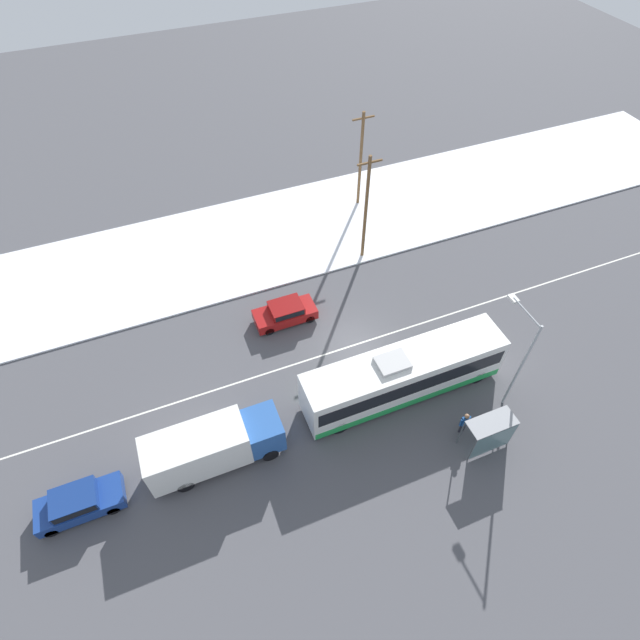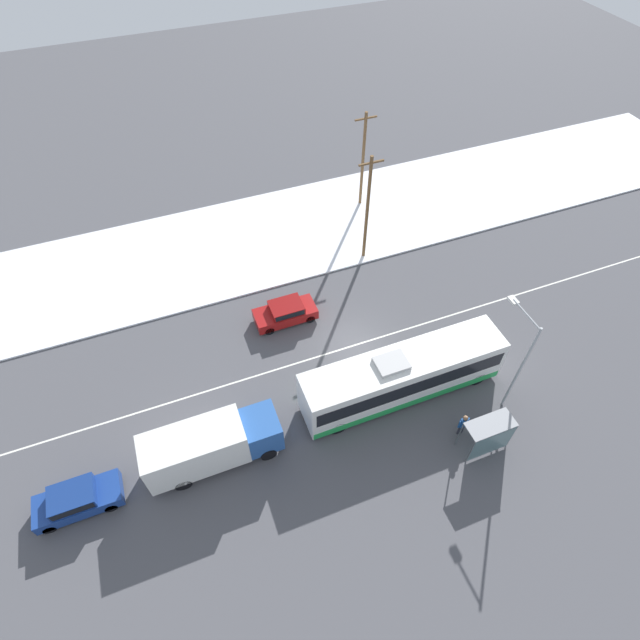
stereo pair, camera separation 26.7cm
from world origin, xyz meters
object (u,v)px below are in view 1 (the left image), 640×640
streetlamp (520,350)px  utility_pole_roadside (366,208)px  pedestrian_at_stop (465,421)px  sedan_car (285,312)px  parked_car_near_truck (78,502)px  bus_shelter (492,433)px  utility_pole_snowlot (361,159)px  city_bus (403,375)px  box_truck (212,446)px

streetlamp → utility_pole_roadside: size_ratio=0.83×
pedestrian_at_stop → streetlamp: 4.95m
sedan_car → parked_car_near_truck: size_ratio=0.98×
sedan_car → parked_car_near_truck: (-14.00, -8.30, 0.04)m
pedestrian_at_stop → bus_shelter: (0.67, -1.38, 0.58)m
parked_car_near_truck → utility_pole_snowlot: 30.58m
parked_car_near_truck → pedestrian_at_stop: 20.83m
city_bus → parked_car_near_truck: size_ratio=2.86×
utility_pole_roadside → utility_pole_snowlot: utility_pole_roadside is taller
parked_car_near_truck → pedestrian_at_stop: (20.54, -3.45, 0.26)m
city_bus → parked_car_near_truck: (-18.56, -0.27, -0.89)m
pedestrian_at_stop → bus_shelter: bus_shelter is taller
box_truck → streetlamp: (16.87, -2.26, 2.85)m
parked_car_near_truck → bus_shelter: size_ratio=1.60×
sedan_car → utility_pole_snowlot: size_ratio=0.51×
sedan_car → pedestrian_at_stop: size_ratio=2.34×
city_bus → parked_car_near_truck: bearing=-179.2°
parked_car_near_truck → streetlamp: (23.91, -2.22, 3.67)m
pedestrian_at_stop → bus_shelter: 1.64m
pedestrian_at_stop → utility_pole_roadside: size_ratio=0.21×
streetlamp → utility_pole_roadside: 14.67m
streetlamp → utility_pole_roadside: utility_pole_roadside is taller
box_truck → utility_pole_snowlot: bearing=47.2°
box_truck → sedan_car: (6.96, 8.25, -0.86)m
sedan_car → pedestrian_at_stop: bearing=119.1°
parked_car_near_truck → box_truck: bearing=0.4°
parked_car_near_truck → sedan_car: bearing=30.7°
city_bus → utility_pole_snowlot: bearing=73.1°
bus_shelter → utility_pole_snowlot: bearing=82.9°
parked_car_near_truck → city_bus: bearing=0.8°
parked_car_near_truck → utility_pole_snowlot: size_ratio=0.52×
city_bus → pedestrian_at_stop: bearing=-62.0°
box_truck → bus_shelter: size_ratio=2.70×
box_truck → pedestrian_at_stop: 13.96m
parked_car_near_truck → utility_pole_roadside: (21.61, 12.27, 3.65)m
pedestrian_at_stop → bus_shelter: size_ratio=0.67×
box_truck → utility_pole_roadside: (14.57, 12.23, 2.83)m
streetlamp → utility_pole_snowlot: utility_pole_snowlot is taller
box_truck → bus_shelter: box_truck is taller
city_bus → sedan_car: size_ratio=2.92×
utility_pole_roadside → box_truck: bearing=-140.0°
sedan_car → streetlamp: (9.91, -10.51, 3.71)m
city_bus → streetlamp: streetlamp is taller
sedan_car → utility_pole_snowlot: bearing=-134.7°
sedan_car → utility_pole_roadside: bearing=-152.4°
box_truck → pedestrian_at_stop: (13.50, -3.50, -0.56)m
parked_car_near_truck → utility_pole_roadside: size_ratio=0.50×
utility_pole_roadside → utility_pole_snowlot: bearing=68.1°
city_bus → streetlamp: size_ratio=1.72×
pedestrian_at_stop → streetlamp: bearing=20.1°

